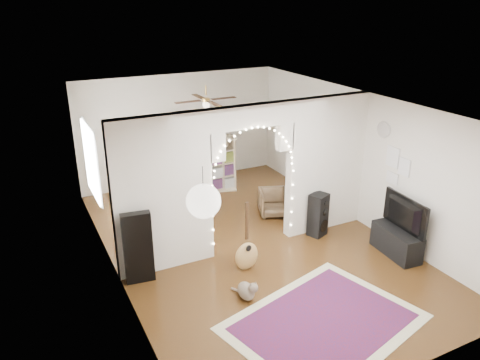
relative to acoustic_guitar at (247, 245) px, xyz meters
name	(u,v)px	position (x,y,z in m)	size (l,w,h in m)	color
floor	(250,244)	(0.47, 0.74, -0.47)	(7.50, 7.50, 0.00)	black
ceiling	(252,104)	(0.47, 0.74, 2.23)	(5.00, 7.50, 0.02)	white
wall_back	(180,129)	(0.47, 4.49, 0.88)	(5.00, 0.02, 2.70)	silver
wall_front	(406,286)	(0.47, -3.01, 0.88)	(5.00, 0.02, 2.70)	silver
wall_left	(111,205)	(-2.03, 0.74, 0.88)	(0.02, 7.50, 2.70)	silver
wall_right	(360,158)	(2.97, 0.74, 0.88)	(0.02, 7.50, 2.70)	silver
divider_wall	(251,175)	(0.47, 0.74, 0.96)	(5.00, 0.20, 2.70)	silver
fairy_lights	(255,170)	(0.47, 0.61, 1.08)	(1.64, 0.04, 1.60)	#FFEABF
window	(91,162)	(-2.00, 2.54, 1.03)	(0.04, 1.20, 1.40)	white
wall_clock	(384,129)	(2.95, 0.14, 1.63)	(0.31, 0.31, 0.03)	white
picture_frames	(396,166)	(2.95, -0.26, 1.03)	(0.02, 0.50, 0.70)	white
paper_lantern	(204,201)	(-1.43, -1.66, 1.78)	(0.40, 0.40, 0.40)	white
ceiling_fan	(206,100)	(0.47, 2.74, 1.93)	(1.10, 1.10, 0.30)	#B3873B
area_rug	(324,322)	(0.35, -1.77, -0.46)	(2.66, 1.98, 0.02)	maroon
guitar_case	(138,248)	(-1.73, 0.49, 0.15)	(0.47, 0.16, 1.24)	black
acoustic_guitar	(247,245)	(0.00, 0.00, 0.00)	(0.45, 0.25, 1.08)	#AD7E45
tabby_cat	(247,290)	(-0.39, -0.75, -0.32)	(0.34, 0.56, 0.37)	brown
floor_speaker	(318,215)	(1.83, 0.49, -0.04)	(0.42, 0.39, 0.87)	black
media_console	(396,242)	(2.67, -0.78, -0.22)	(0.40, 1.00, 0.50)	black
tv	(400,214)	(2.67, -0.78, 0.34)	(1.07, 0.14, 0.62)	black
bookcase	(209,165)	(0.83, 3.52, 0.19)	(1.28, 0.32, 1.32)	tan
dining_table	(182,194)	(-0.39, 2.11, 0.21)	(1.30, 0.97, 0.76)	brown
flower_vase	(181,186)	(-0.39, 2.11, 0.38)	(0.18, 0.18, 0.19)	white
dining_chair_left	(183,198)	(-0.10, 2.83, -0.22)	(0.53, 0.55, 0.50)	brown
dining_chair_right	(274,203)	(1.53, 1.66, -0.19)	(0.60, 0.62, 0.56)	brown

